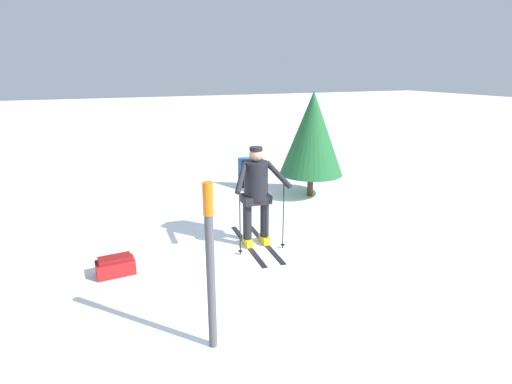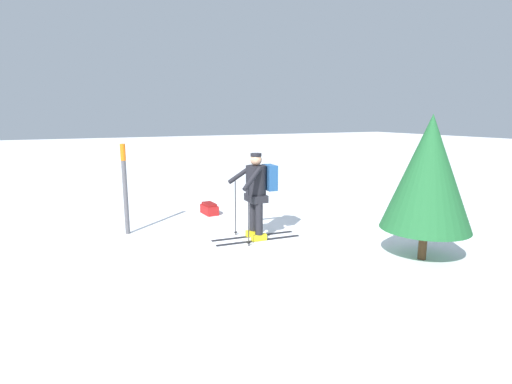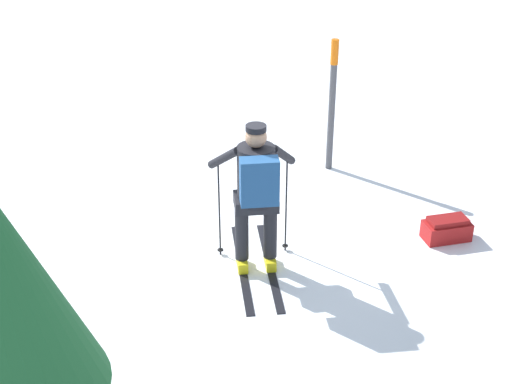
{
  "view_description": "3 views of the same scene",
  "coord_description": "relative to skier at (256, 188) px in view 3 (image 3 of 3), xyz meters",
  "views": [
    {
      "loc": [
        -2.79,
        -5.27,
        2.92
      ],
      "look_at": [
        -0.3,
        0.59,
        0.95
      ],
      "focal_mm": 28.0,
      "sensor_mm": 36.0,
      "label": 1
    },
    {
      "loc": [
        6.63,
        -2.76,
        2.43
      ],
      "look_at": [
        -0.3,
        0.59,
        0.95
      ],
      "focal_mm": 28.0,
      "sensor_mm": 36.0,
      "label": 2
    },
    {
      "loc": [
        0.91,
        7.11,
        4.52
      ],
      "look_at": [
        -0.3,
        0.59,
        0.95
      ],
      "focal_mm": 50.0,
      "sensor_mm": 36.0,
      "label": 3
    }
  ],
  "objects": [
    {
      "name": "trail_marker",
      "position": [
        -1.48,
        -2.3,
        0.07
      ],
      "size": [
        0.11,
        0.11,
        1.87
      ],
      "color": "#4C4C51",
      "rests_on": "ground_plane"
    },
    {
      "name": "skier",
      "position": [
        0.0,
        0.0,
        0.0
      ],
      "size": [
        0.99,
        1.78,
        1.71
      ],
      "color": "black",
      "rests_on": "ground_plane"
    },
    {
      "name": "ground_plane",
      "position": [
        0.29,
        -0.63,
        -1.02
      ],
      "size": [
        80.0,
        80.0,
        0.0
      ],
      "primitive_type": "plane",
      "color": "white"
    },
    {
      "name": "dropped_backpack",
      "position": [
        -2.33,
        -0.2,
        -0.88
      ],
      "size": [
        0.56,
        0.32,
        0.28
      ],
      "color": "maroon",
      "rests_on": "ground_plane"
    }
  ]
}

